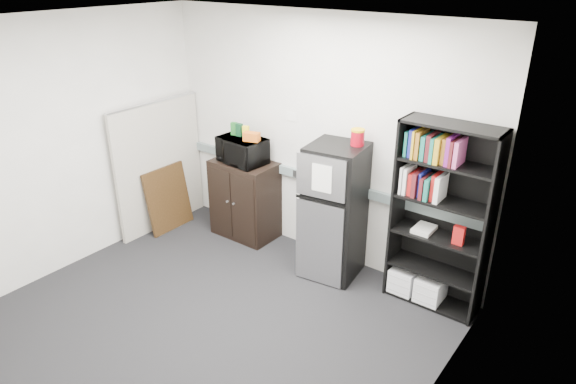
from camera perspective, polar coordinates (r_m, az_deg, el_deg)
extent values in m
plane|color=black|center=(5.08, -8.50, -14.04)|extent=(4.00, 4.00, 0.00)
cube|color=silver|center=(5.63, 3.31, 5.83)|extent=(4.00, 0.02, 2.70)
cube|color=silver|center=(3.38, 15.09, -8.44)|extent=(0.02, 3.50, 2.70)
cube|color=silver|center=(5.92, -23.24, 4.77)|extent=(0.02, 3.50, 2.70)
cube|color=white|center=(4.03, -10.95, 17.77)|extent=(4.00, 3.50, 0.02)
cube|color=slate|center=(5.77, 3.04, 1.51)|extent=(3.92, 0.05, 0.10)
cube|color=white|center=(5.76, 0.41, 8.37)|extent=(0.14, 0.00, 0.10)
cube|color=black|center=(5.15, 12.14, -1.64)|extent=(0.02, 0.34, 1.85)
cube|color=black|center=(4.90, 21.37, -4.25)|extent=(0.02, 0.34, 1.85)
cube|color=black|center=(5.15, 17.30, -2.25)|extent=(0.90, 0.02, 1.85)
cube|color=black|center=(4.68, 17.96, 7.08)|extent=(0.90, 0.34, 0.02)
cube|color=black|center=(5.47, 15.50, -11.40)|extent=(0.85, 0.32, 0.03)
cube|color=black|center=(5.28, 15.92, -8.30)|extent=(0.85, 0.32, 0.03)
cube|color=black|center=(5.09, 16.39, -4.78)|extent=(0.85, 0.32, 0.02)
cube|color=black|center=(4.93, 16.89, -1.01)|extent=(0.85, 0.32, 0.02)
cube|color=black|center=(4.79, 17.42, 3.00)|extent=(0.85, 0.32, 0.02)
cube|color=white|center=(5.46, 12.84, -9.35)|extent=(0.25, 0.30, 0.25)
cube|color=white|center=(5.38, 15.57, -10.24)|extent=(0.25, 0.30, 0.25)
cube|color=#A39F91|center=(6.58, -14.06, 2.79)|extent=(0.05, 1.30, 1.60)
cube|color=#B2B2B7|center=(6.34, -14.80, 9.61)|extent=(0.06, 1.30, 0.02)
cube|color=black|center=(6.28, -4.79, -0.77)|extent=(0.77, 0.48, 0.96)
cube|color=black|center=(6.23, -7.56, -1.09)|extent=(0.35, 0.01, 0.85)
cube|color=black|center=(6.00, -5.02, -2.01)|extent=(0.35, 0.01, 0.85)
cylinder|color=#B2B2B7|center=(6.12, -6.77, -1.06)|extent=(0.02, 0.02, 0.02)
cylinder|color=#B2B2B7|center=(6.05, -6.08, -1.30)|extent=(0.02, 0.02, 0.02)
imported|color=black|center=(6.02, -5.13, 4.64)|extent=(0.58, 0.42, 0.31)
cube|color=#1B5F20|center=(6.07, -6.00, 7.02)|extent=(0.08, 0.07, 0.15)
cube|color=#0C351A|center=(6.02, -5.43, 6.89)|extent=(0.07, 0.06, 0.15)
cube|color=yellow|center=(5.95, -4.69, 6.67)|extent=(0.08, 0.07, 0.14)
cube|color=#D35D15|center=(5.84, -4.06, 6.15)|extent=(0.20, 0.15, 0.10)
cube|color=black|center=(5.40, 5.21, -2.28)|extent=(0.62, 0.62, 1.45)
cube|color=#AFAFB4|center=(4.98, 3.66, 1.60)|extent=(0.53, 0.09, 0.43)
cube|color=#AFAFB4|center=(5.30, 3.45, -5.77)|extent=(0.53, 0.09, 0.93)
cube|color=black|center=(5.07, 3.51, -1.01)|extent=(0.52, 0.08, 0.03)
cube|color=white|center=(4.95, 3.76, 1.50)|extent=(0.21, 0.03, 0.28)
cube|color=black|center=(5.12, 5.52, 5.08)|extent=(0.62, 0.62, 0.02)
cylinder|color=#9E0716|center=(5.11, 7.74, 6.05)|extent=(0.13, 0.13, 0.17)
cylinder|color=gold|center=(5.08, 7.80, 7.04)|extent=(0.14, 0.14, 0.02)
cube|color=#301D0D|center=(6.62, -13.18, -0.70)|extent=(0.17, 0.63, 0.81)
cube|color=#ECE6CD|center=(6.61, -13.07, -0.74)|extent=(0.12, 0.54, 0.68)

